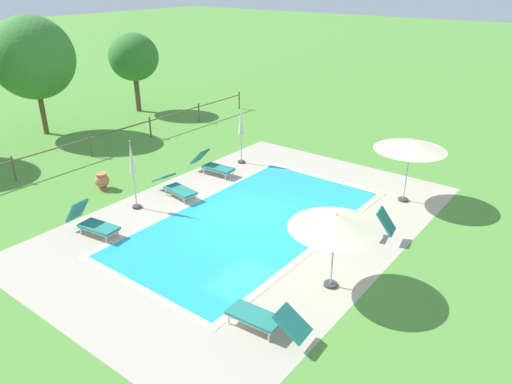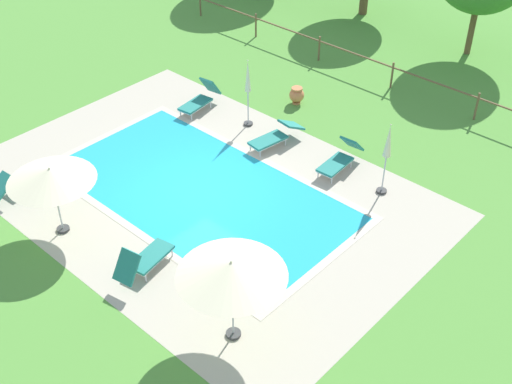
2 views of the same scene
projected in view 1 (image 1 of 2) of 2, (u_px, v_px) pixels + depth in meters
The scene contains 17 objects.
ground_plane at pixel (251, 222), 16.06m from camera, with size 160.00×160.00×0.00m, color #518E38.
pool_deck_paving at pixel (251, 221), 16.06m from camera, with size 13.84×9.49×0.01m, color #B2A893.
swimming_pool_water at pixel (251, 221), 16.06m from camera, with size 9.19×4.84×0.01m, color #23A8C1.
pool_coping_rim at pixel (251, 221), 16.05m from camera, with size 9.67×5.32×0.01m.
sun_lounger_north_near_steps at pixel (92, 222), 15.16m from camera, with size 0.83×1.88×1.02m.
sun_lounger_north_mid at pixel (365, 224), 15.05m from camera, with size 0.93×1.91×1.01m.
sun_lounger_north_far at pixel (213, 165), 19.71m from camera, with size 0.73×1.96×0.93m.
sun_lounger_north_end at pixel (265, 318), 11.01m from camera, with size 0.74×2.06×0.81m.
sun_lounger_south_near_corner at pixel (175, 187), 17.78m from camera, with size 0.89×2.13×0.72m.
patio_umbrella_open_foreground at pixel (335, 221), 11.99m from camera, with size 2.38×2.38×2.16m.
patio_umbrella_open_by_bench at pixel (411, 145), 16.65m from camera, with size 2.49×2.49×2.38m.
patio_umbrella_closed_row_west at pixel (132, 166), 16.35m from camera, with size 0.32×0.32×2.48m.
patio_umbrella_closed_row_mid_west at pixel (241, 127), 20.36m from camera, with size 0.32×0.32×2.40m.
terracotta_urn_near_fence at pixel (102, 180), 18.34m from camera, with size 0.55×0.55×0.64m.
perimeter_fence at pixel (89, 142), 21.42m from camera, with size 21.09×0.08×1.05m.
tree_centre at pixel (134, 57), 27.56m from camera, with size 2.82×2.82×4.48m.
tree_east_mid at pixel (33, 58), 23.26m from camera, with size 3.96×3.96×5.77m.
Camera 1 is at (-11.19, -8.76, 7.55)m, focal length 33.96 mm.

